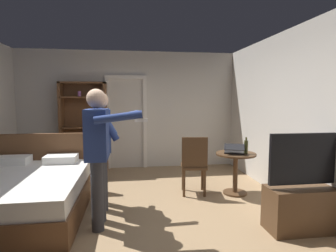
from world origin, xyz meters
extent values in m
plane|color=#997A56|center=(0.00, 0.00, 0.00)|extent=(5.98, 5.98, 0.00)
cube|color=beige|center=(0.00, 2.78, 1.34)|extent=(5.14, 0.12, 2.68)
cube|color=beige|center=(2.51, 0.00, 1.34)|extent=(0.12, 5.67, 2.68)
cube|color=white|center=(-0.49, 2.70, 1.02)|extent=(0.08, 0.08, 2.05)
cube|color=white|center=(0.36, 2.70, 1.02)|extent=(0.08, 0.08, 2.05)
cube|color=white|center=(-0.07, 2.70, 2.09)|extent=(0.93, 0.08, 0.08)
cube|color=brown|center=(-1.49, 0.21, 0.17)|extent=(1.69, 2.09, 0.35)
cube|color=silver|center=(-1.49, 0.21, 0.46)|extent=(1.63, 2.03, 0.22)
cube|color=brown|center=(-1.49, 1.21, 0.51)|extent=(1.69, 0.08, 1.02)
cube|color=white|center=(-1.86, 0.95, 0.63)|extent=(0.50, 0.34, 0.12)
cube|color=white|center=(-1.12, 0.95, 0.63)|extent=(0.50, 0.34, 0.12)
cube|color=brown|center=(-1.46, 2.52, 0.98)|extent=(0.06, 0.32, 1.97)
cube|color=brown|center=(-0.53, 2.52, 0.98)|extent=(0.06, 0.32, 1.97)
cube|color=brown|center=(-0.99, 2.52, 1.95)|extent=(0.99, 0.32, 0.04)
cube|color=brown|center=(-0.99, 2.67, 0.98)|extent=(0.99, 0.02, 1.97)
cube|color=brown|center=(-0.99, 2.52, 0.33)|extent=(0.93, 0.32, 0.03)
cylinder|color=#C4534D|center=(-0.97, 2.52, 0.41)|extent=(0.08, 0.08, 0.13)
cube|color=brown|center=(-0.99, 2.52, 0.98)|extent=(0.93, 0.32, 0.03)
cylinder|color=#BC6634|center=(-0.84, 2.52, 1.07)|extent=(0.08, 0.08, 0.14)
cube|color=brown|center=(-0.99, 2.52, 1.64)|extent=(0.93, 0.32, 0.03)
cylinder|color=#AE61B2|center=(-1.06, 2.52, 1.71)|extent=(0.07, 0.07, 0.11)
cube|color=#4C331E|center=(2.15, -0.68, 0.27)|extent=(1.01, 0.40, 0.54)
cube|color=black|center=(2.15, -0.70, 0.90)|extent=(1.06, 0.05, 0.62)
cube|color=#49567B|center=(2.15, -0.67, 0.90)|extent=(1.00, 0.01, 0.56)
cylinder|color=#4C331E|center=(1.76, 0.68, 0.33)|extent=(0.08, 0.08, 0.67)
cylinder|color=#4C331E|center=(1.76, 0.68, 0.01)|extent=(0.40, 0.40, 0.03)
cylinder|color=#4C331E|center=(1.76, 0.68, 0.68)|extent=(0.67, 0.67, 0.03)
cube|color=black|center=(1.73, 0.68, 0.71)|extent=(0.38, 0.32, 0.02)
cube|color=black|center=(1.69, 0.57, 0.82)|extent=(0.37, 0.30, 0.08)
cube|color=#1B478D|center=(1.69, 0.57, 0.82)|extent=(0.33, 0.26, 0.06)
cylinder|color=#3A3D1C|center=(1.90, 0.60, 0.81)|extent=(0.06, 0.06, 0.22)
cylinder|color=#3A3D1C|center=(1.90, 0.60, 0.95)|extent=(0.03, 0.03, 0.06)
cylinder|color=#4C331E|center=(1.26, 0.94, 0.23)|extent=(0.04, 0.04, 0.45)
cylinder|color=#4C331E|center=(0.92, 0.99, 0.23)|extent=(0.04, 0.04, 0.45)
cylinder|color=#4C331E|center=(1.21, 0.60, 0.23)|extent=(0.04, 0.04, 0.45)
cylinder|color=#4C331E|center=(0.87, 0.65, 0.23)|extent=(0.04, 0.04, 0.45)
cube|color=#4C331E|center=(1.06, 0.80, 0.47)|extent=(0.48, 0.48, 0.04)
cube|color=#4C331E|center=(1.04, 0.63, 0.74)|extent=(0.42, 0.10, 0.50)
cylinder|color=#333338|center=(-0.40, -0.08, 0.43)|extent=(0.15, 0.15, 0.87)
cylinder|color=#333338|center=(-0.40, -0.33, 0.43)|extent=(0.15, 0.15, 0.87)
cube|color=navy|center=(-0.40, -0.21, 1.18)|extent=(0.27, 0.46, 0.62)
sphere|color=#D8AD8C|center=(-0.40, -0.21, 1.61)|extent=(0.24, 0.24, 0.24)
cylinder|color=navy|center=(-0.30, 0.05, 1.29)|extent=(0.34, 0.09, 0.50)
cylinder|color=navy|center=(-0.13, -0.46, 1.40)|extent=(0.56, 0.10, 0.16)
cube|color=white|center=(0.15, -0.49, 1.36)|extent=(0.12, 0.04, 0.04)
cylinder|color=#333338|center=(-0.43, 0.54, 0.43)|extent=(0.15, 0.15, 0.85)
cylinder|color=#333338|center=(-0.40, 0.28, 0.43)|extent=(0.15, 0.15, 0.85)
cube|color=#334C8C|center=(-0.41, 0.41, 1.16)|extent=(0.31, 0.50, 0.61)
sphere|color=#D8AD8C|center=(-0.41, 0.41, 1.59)|extent=(0.23, 0.23, 0.23)
cylinder|color=#334C8C|center=(-0.35, 0.68, 1.27)|extent=(0.34, 0.13, 0.49)
cylinder|color=#334C8C|center=(-0.13, 0.18, 1.36)|extent=(0.53, 0.15, 0.19)
cube|color=white|center=(0.13, 0.18, 1.31)|extent=(0.12, 0.05, 0.04)
cube|color=black|center=(-0.88, 1.90, 0.18)|extent=(0.66, 0.49, 0.37)
camera|label=1|loc=(0.00, -3.64, 1.62)|focal=29.29mm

